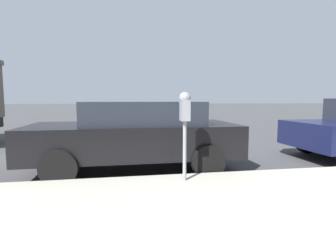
% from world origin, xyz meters
% --- Properties ---
extents(ground_plane, '(220.00, 220.00, 0.00)m').
position_xyz_m(ground_plane, '(0.00, 0.00, 0.00)').
color(ground_plane, '#424244').
extents(parking_meter, '(0.21, 0.19, 1.46)m').
position_xyz_m(parking_meter, '(-2.58, -0.97, 1.26)').
color(parking_meter, gray).
rests_on(parking_meter, sidewalk).
extents(car_black, '(2.14, 4.32, 1.44)m').
position_xyz_m(car_black, '(-1.14, -0.24, 0.77)').
color(car_black, black).
rests_on(car_black, ground_plane).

